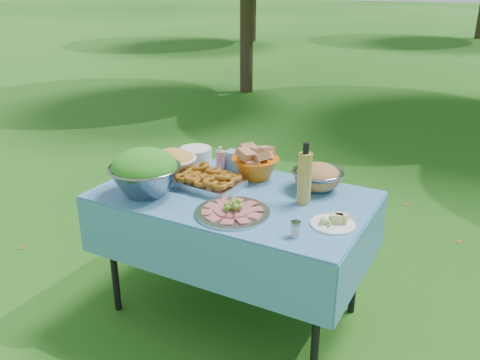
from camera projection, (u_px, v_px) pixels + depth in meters
name	position (u px, v px, depth m)	size (l,w,h in m)	color
ground	(234.00, 310.00, 3.05)	(80.00, 80.00, 0.00)	#10380A
picnic_table	(234.00, 255.00, 2.90)	(1.46, 0.86, 0.76)	#82D2FB
salad_bowl	(145.00, 172.00, 2.71)	(0.39, 0.39, 0.25)	gray
pasta_bowl_white	(173.00, 162.00, 3.01)	(0.28, 0.28, 0.16)	white
plate_stack	(196.00, 155.00, 3.20)	(0.20, 0.20, 0.10)	white
wipes_box	(235.00, 160.00, 3.11)	(0.12, 0.09, 0.11)	#85B1CA
sanitizer_bottle	(220.00, 159.00, 3.07)	(0.05, 0.05, 0.15)	pink
bread_bowl	(255.00, 163.00, 2.95)	(0.28, 0.28, 0.18)	orange
pasta_bowl_steel	(318.00, 176.00, 2.80)	(0.28, 0.28, 0.15)	gray
fried_tray	(209.00, 180.00, 2.83)	(0.35, 0.25, 0.08)	#B9B9BD
charcuterie_platter	(232.00, 206.00, 2.51)	(0.38, 0.38, 0.09)	#B4B5BB
oil_bottle	(305.00, 173.00, 2.59)	(0.07, 0.07, 0.33)	gold
cheese_plate	(333.00, 220.00, 2.40)	(0.21, 0.21, 0.06)	white
shaker	(296.00, 229.00, 2.30)	(0.05, 0.05, 0.07)	silver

